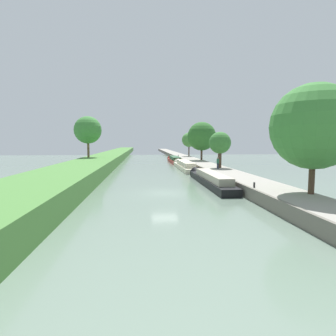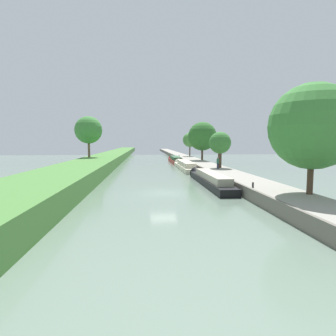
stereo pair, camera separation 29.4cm
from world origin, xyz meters
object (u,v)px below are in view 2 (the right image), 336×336
narrowboat_red (175,160)px  mooring_bollard_far (179,156)px  narrowboat_cream (185,166)px  narrowboat_black (209,179)px  mooring_bollard_near (253,185)px  person_walking (218,163)px

narrowboat_red → mooring_bollard_far: size_ratio=33.73×
narrowboat_cream → narrowboat_black: bearing=-89.3°
narrowboat_black → mooring_bollard_far: narrowboat_black is taller
narrowboat_black → mooring_bollard_near: bearing=-79.1°
mooring_bollard_far → mooring_bollard_near: bearing=-90.0°
person_walking → mooring_bollard_near: (-1.33, -16.54, -0.65)m
mooring_bollard_far → narrowboat_black: bearing=-92.3°
narrowboat_black → narrowboat_red: (-0.18, 34.90, -0.01)m
narrowboat_black → narrowboat_red: size_ratio=1.08×
person_walking → mooring_bollard_near: size_ratio=3.69×
narrowboat_cream → narrowboat_red: size_ratio=1.13×
narrowboat_black → mooring_bollard_far: (1.71, 41.90, 0.64)m
narrowboat_black → person_walking: bearing=68.5°
narrowboat_black → narrowboat_cream: (-0.21, 18.49, 0.01)m
narrowboat_cream → person_walking: (3.25, -10.79, 1.28)m
narrowboat_cream → person_walking: bearing=-73.2°
narrowboat_red → mooring_bollard_far: narrowboat_red is taller
narrowboat_red → mooring_bollard_far: bearing=74.9°
narrowboat_red → mooring_bollard_near: bearing=-87.5°
narrowboat_cream → narrowboat_red: narrowboat_cream is taller
mooring_bollard_near → mooring_bollard_far: (0.00, 50.74, 0.00)m
narrowboat_black → mooring_bollard_far: size_ratio=36.57×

